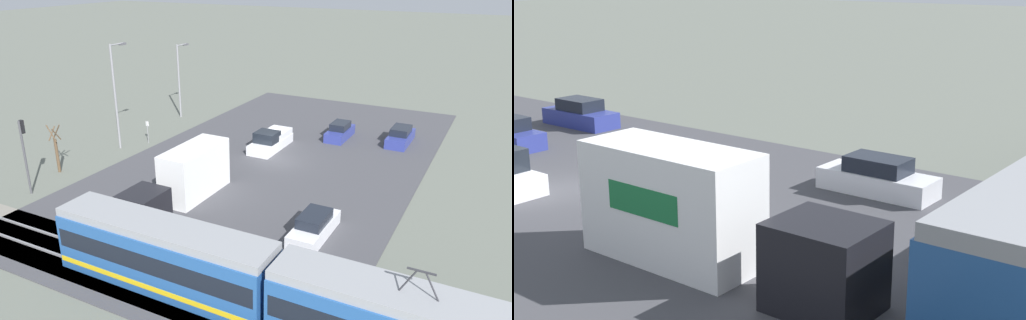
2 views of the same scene
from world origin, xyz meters
The scene contains 5 objects.
ground_plane centered at (0.00, 0.00, 0.00)m, with size 320.00×320.00×0.00m, color #60665B.
road_surface centered at (0.00, 0.00, 0.04)m, with size 23.34×43.31×0.08m.
box_truck centered at (2.38, 10.07, 1.74)m, with size 2.35×9.88×3.59m.
sedan_car_0 centered at (-8.21, -9.43, 0.73)m, with size 1.82×4.75×1.57m.
sedan_car_2 centered at (-7.43, 10.40, 0.70)m, with size 1.78×4.78×1.51m.
Camera 2 is at (16.88, 23.73, 8.83)m, focal length 50.00 mm.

